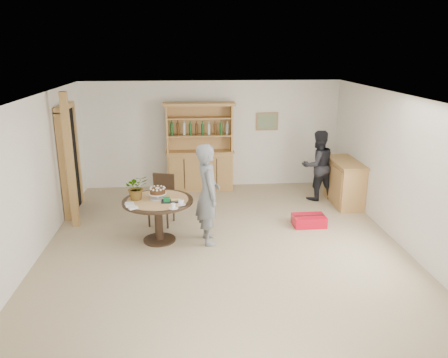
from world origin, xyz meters
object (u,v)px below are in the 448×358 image
Objects in this scene: hutch at (200,161)px; dining_table at (158,208)px; red_suitcase at (309,221)px; teen_boy at (208,194)px; sideboard at (344,182)px; dining_chair at (162,196)px; adult_person at (318,165)px.

hutch is 2.95m from dining_table.
red_suitcase is at bearing -50.51° from hutch.
dining_table is at bearing -171.88° from red_suitcase.
hutch is 1.18× the size of teen_boy.
sideboard is 4.16m from dining_table.
sideboard is 3.46m from teen_boy.
red_suitcase is (2.77, 0.44, -0.50)m from dining_table.
adult_person is (3.30, 1.09, 0.23)m from dining_chair.
dining_table reaches higher than red_suitcase.
teen_boy reaches higher than sideboard.
hutch is at bearing -6.62° from teen_boy.
dining_table is (-3.84, -1.60, 0.13)m from sideboard.
dining_chair is (-3.81, -0.77, 0.06)m from sideboard.
sideboard is 1.61m from red_suitcase.
sideboard is at bearing 22.58° from dining_table.
dining_chair is 0.55× the size of teen_boy.
sideboard is 0.73× the size of teen_boy.
red_suitcase is (-1.07, -1.15, -0.37)m from sideboard.
hutch is 2.94m from teen_boy.
adult_person is (2.48, 2.02, -0.10)m from teen_boy.
sideboard reaches higher than dining_table.
red_suitcase is at bearing -132.71° from sideboard.
dining_table is 0.69× the size of teen_boy.
dining_table is 0.78× the size of adult_person.
teen_boy is (0.85, -0.10, 0.26)m from dining_table.
red_suitcase is at bearing -81.93° from teen_boy.
hutch is 2.16m from dining_chair.
dining_table is 2.85m from red_suitcase.
hutch is at bearing -35.10° from adult_person.
sideboard is 0.82× the size of adult_person.
adult_person is at bearing -58.50° from teen_boy.
dining_table is at bearing -105.70° from hutch.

